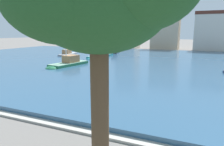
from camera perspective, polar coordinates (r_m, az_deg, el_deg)
The scene contains 9 objects.
harbor_water at distance 32.05m, azimuth 15.37°, elevation 2.54°, with size 88.55×46.26×0.39m, color #2D5170.
quay_edge_coping at distance 10.23m, azimuth -3.40°, elevation -16.81°, with size 88.55×0.50×0.12m, color #ADA89E.
sailboat_black at distance 47.37m, azimuth 0.86°, elevation 6.27°, with size 3.18×7.09×8.51m.
sailboat_green at distance 28.61m, azimuth -12.60°, elevation 2.40°, with size 3.12×7.01×6.37m.
sailboat_grey at distance 42.30m, azimuth -12.09°, elevation 5.19°, with size 2.73×6.31×6.30m.
sailboat_teal at distance 37.68m, azimuth -3.55°, elevation 4.71°, with size 2.64×8.15×9.64m.
townhouse_narrow_midrow at distance 63.68m, azimuth 4.62°, elevation 12.93°, with size 6.08×6.29×13.29m.
townhouse_corner_house at distance 61.18m, azimuth 14.89°, elevation 11.84°, with size 7.60×7.14×11.53m.
townhouse_wide_warehouse at distance 58.72m, azimuth 25.91°, elevation 10.36°, with size 7.89×7.35×9.97m.
Camera 1 is at (4.03, -1.85, 4.89)m, focal length 32.52 mm.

